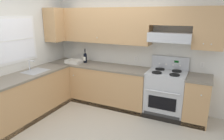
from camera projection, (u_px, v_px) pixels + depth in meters
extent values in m
plane|color=#B2AA99|center=(82.00, 130.00, 3.67)|extent=(7.04, 7.04, 0.00)
cube|color=silver|center=(137.00, 49.00, 4.54)|extent=(4.68, 0.12, 2.55)
cube|color=tan|center=(101.00, 25.00, 4.52)|extent=(2.31, 0.34, 0.76)
cube|color=tan|center=(209.00, 28.00, 3.59)|extent=(0.52, 0.34, 0.76)
cube|color=tan|center=(172.00, 16.00, 3.81)|extent=(0.80, 0.34, 0.34)
cube|color=#B7BABC|center=(170.00, 37.00, 3.88)|extent=(0.80, 0.46, 0.17)
cube|color=#B7BABC|center=(168.00, 42.00, 3.71)|extent=(0.80, 0.03, 0.04)
sphere|color=silver|center=(97.00, 38.00, 4.43)|extent=(0.02, 0.02, 0.02)
sphere|color=silver|center=(203.00, 44.00, 3.53)|extent=(0.02, 0.02, 0.02)
sphere|color=silver|center=(211.00, 44.00, 3.48)|extent=(0.02, 0.02, 0.02)
cube|color=silver|center=(136.00, 58.00, 4.52)|extent=(0.08, 0.01, 0.12)
cube|color=silver|center=(136.00, 58.00, 4.51)|extent=(0.03, 0.00, 0.03)
cube|color=silver|center=(136.00, 59.00, 4.52)|extent=(0.03, 0.00, 0.03)
cube|color=silver|center=(202.00, 65.00, 3.95)|extent=(0.08, 0.01, 0.12)
cube|color=silver|center=(202.00, 64.00, 3.94)|extent=(0.03, 0.00, 0.03)
cube|color=silver|center=(202.00, 66.00, 3.95)|extent=(0.03, 0.00, 0.03)
cube|color=silver|center=(15.00, 53.00, 4.08)|extent=(0.12, 4.00, 2.55)
cube|color=white|center=(15.00, 40.00, 3.98)|extent=(0.04, 1.00, 0.92)
cube|color=white|center=(16.00, 40.00, 3.97)|extent=(0.01, 0.90, 0.82)
cube|color=white|center=(16.00, 40.00, 3.97)|extent=(0.01, 0.90, 0.02)
cube|color=tan|center=(59.00, 25.00, 4.80)|extent=(0.34, 0.64, 0.76)
cube|color=tan|center=(98.00, 84.00, 4.77)|extent=(2.37, 0.61, 0.87)
cube|color=#756B5B|center=(98.00, 66.00, 4.65)|extent=(2.39, 0.63, 0.04)
cube|color=tan|center=(197.00, 101.00, 3.87)|extent=(0.44, 0.61, 0.87)
cube|color=#756B5B|center=(200.00, 78.00, 3.75)|extent=(0.46, 0.63, 0.04)
cube|color=black|center=(117.00, 109.00, 4.39)|extent=(3.54, 0.06, 0.09)
sphere|color=silver|center=(73.00, 75.00, 4.63)|extent=(0.03, 0.03, 0.03)
sphere|color=silver|center=(201.00, 95.00, 3.50)|extent=(0.03, 0.03, 0.03)
cube|color=tan|center=(29.00, 97.00, 4.06)|extent=(0.61, 1.89, 0.87)
cube|color=#756B5B|center=(27.00, 75.00, 3.94)|extent=(0.63, 1.91, 0.04)
cube|color=black|center=(41.00, 117.00, 4.05)|extent=(0.06, 1.85, 0.09)
cube|color=#999B9E|center=(36.00, 71.00, 4.14)|extent=(0.40, 0.48, 0.01)
cube|color=#28282B|center=(36.00, 75.00, 4.16)|extent=(0.34, 0.42, 0.14)
cylinder|color=silver|center=(29.00, 65.00, 4.18)|extent=(0.03, 0.03, 0.22)
cylinder|color=silver|center=(32.00, 61.00, 4.12)|extent=(0.16, 0.02, 0.02)
cube|color=#B7BABC|center=(165.00, 94.00, 4.12)|extent=(0.76, 0.58, 0.91)
cube|color=black|center=(162.00, 103.00, 3.88)|extent=(0.53, 0.01, 0.26)
cylinder|color=silver|center=(162.00, 92.00, 3.80)|extent=(0.65, 0.02, 0.02)
cube|color=#333333|center=(161.00, 117.00, 3.96)|extent=(0.70, 0.01, 0.11)
cube|color=#B7BABC|center=(167.00, 73.00, 3.99)|extent=(0.76, 0.58, 0.02)
cube|color=#B7BABC|center=(170.00, 63.00, 4.19)|extent=(0.76, 0.04, 0.29)
cube|color=#053F0C|center=(176.00, 62.00, 4.11)|extent=(0.09, 0.01, 0.04)
cylinder|color=black|center=(157.00, 73.00, 3.94)|extent=(0.19, 0.19, 0.02)
cylinder|color=black|center=(157.00, 73.00, 3.94)|extent=(0.07, 0.07, 0.01)
cylinder|color=black|center=(175.00, 75.00, 3.80)|extent=(0.19, 0.19, 0.02)
cylinder|color=black|center=(175.00, 75.00, 3.80)|extent=(0.07, 0.07, 0.01)
cylinder|color=black|center=(160.00, 69.00, 4.18)|extent=(0.19, 0.19, 0.02)
cylinder|color=black|center=(160.00, 69.00, 4.18)|extent=(0.07, 0.07, 0.01)
cylinder|color=black|center=(177.00, 71.00, 4.04)|extent=(0.19, 0.19, 0.02)
cylinder|color=black|center=(177.00, 71.00, 4.04)|extent=(0.07, 0.07, 0.01)
cylinder|color=white|center=(160.00, 64.00, 4.27)|extent=(0.04, 0.02, 0.04)
cylinder|color=white|center=(166.00, 64.00, 4.21)|extent=(0.04, 0.02, 0.04)
cylinder|color=white|center=(173.00, 65.00, 4.15)|extent=(0.04, 0.02, 0.04)
cylinder|color=white|center=(180.00, 66.00, 4.10)|extent=(0.04, 0.02, 0.04)
cylinder|color=black|center=(85.00, 58.00, 4.84)|extent=(0.08, 0.08, 0.21)
cone|color=black|center=(85.00, 53.00, 4.80)|extent=(0.08, 0.08, 0.04)
cylinder|color=black|center=(85.00, 51.00, 4.79)|extent=(0.03, 0.03, 0.09)
cylinder|color=black|center=(85.00, 49.00, 4.78)|extent=(0.03, 0.03, 0.02)
cube|color=silver|center=(84.00, 59.00, 4.80)|extent=(0.07, 0.00, 0.09)
cube|color=beige|center=(74.00, 63.00, 4.82)|extent=(0.29, 0.20, 0.02)
cube|color=beige|center=(71.00, 63.00, 4.71)|extent=(0.37, 0.01, 0.08)
cube|color=beige|center=(77.00, 60.00, 4.91)|extent=(0.37, 0.01, 0.08)
cube|color=beige|center=(68.00, 61.00, 4.88)|extent=(0.01, 0.22, 0.08)
cube|color=beige|center=(80.00, 62.00, 4.74)|extent=(0.01, 0.22, 0.08)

